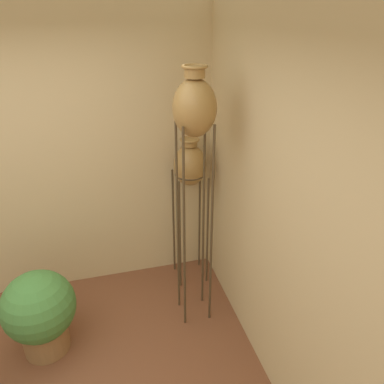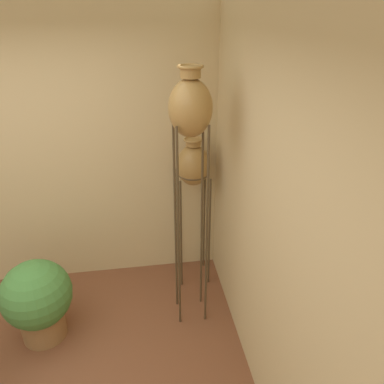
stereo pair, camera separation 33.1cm
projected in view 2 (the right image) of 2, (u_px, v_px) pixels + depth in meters
name	position (u px, v px, depth m)	size (l,w,h in m)	color
wall_back	(27.00, 158.00, 3.48)	(7.58, 0.06, 2.70)	#D1B784
wall_right	(288.00, 255.00, 2.12)	(0.06, 7.58, 2.70)	#D1B784
vase_stand_tall	(190.00, 115.00, 2.73)	(0.32, 0.32, 2.25)	#473823
vase_stand_medium	(193.00, 168.00, 3.50)	(0.31, 0.31, 1.54)	#473823
potted_plant	(38.00, 299.00, 3.14)	(0.58, 0.58, 0.75)	olive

